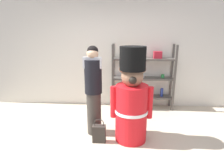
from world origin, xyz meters
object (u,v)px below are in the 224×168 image
(teddy_bear_guard, at_px, (132,100))
(shopping_bag, at_px, (99,133))
(merchandise_shelf, at_px, (143,77))
(person_shopper, at_px, (93,89))

(teddy_bear_guard, height_order, shopping_bag, teddy_bear_guard)
(merchandise_shelf, bearing_deg, shopping_bag, -118.80)
(merchandise_shelf, bearing_deg, teddy_bear_guard, -102.81)
(teddy_bear_guard, xyz_separation_m, person_shopper, (-0.68, 0.19, 0.13))
(teddy_bear_guard, relative_size, person_shopper, 1.00)
(teddy_bear_guard, height_order, person_shopper, teddy_bear_guard)
(person_shopper, xyz_separation_m, shopping_bag, (0.13, -0.31, -0.70))
(merchandise_shelf, height_order, person_shopper, person_shopper)
(teddy_bear_guard, distance_m, shopping_bag, 0.81)
(merchandise_shelf, xyz_separation_m, shopping_bag, (-0.90, -1.63, -0.64))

